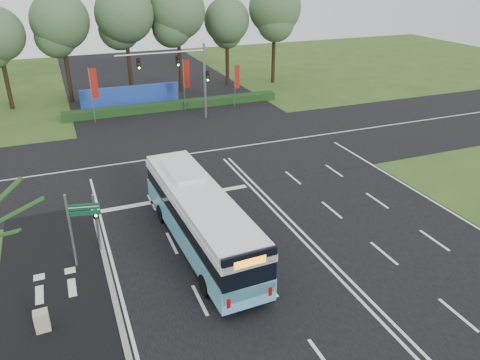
# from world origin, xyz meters

# --- Properties ---
(ground) EXTENTS (120.00, 120.00, 0.00)m
(ground) POSITION_xyz_m (0.00, 0.00, 0.00)
(ground) COLOR #31521B
(ground) RESTS_ON ground
(road_main) EXTENTS (20.00, 120.00, 0.04)m
(road_main) POSITION_xyz_m (0.00, 0.00, 0.02)
(road_main) COLOR black
(road_main) RESTS_ON ground
(road_cross) EXTENTS (120.00, 14.00, 0.05)m
(road_cross) POSITION_xyz_m (0.00, 12.00, 0.03)
(road_cross) COLOR black
(road_cross) RESTS_ON ground
(bike_path) EXTENTS (5.00, 18.00, 0.06)m
(bike_path) POSITION_xyz_m (-12.50, -3.00, 0.03)
(bike_path) COLOR black
(bike_path) RESTS_ON ground
(kerb_strip) EXTENTS (0.25, 18.00, 0.12)m
(kerb_strip) POSITION_xyz_m (-10.10, -3.00, 0.06)
(kerb_strip) COLOR gray
(kerb_strip) RESTS_ON ground
(city_bus) EXTENTS (3.00, 12.11, 3.45)m
(city_bus) POSITION_xyz_m (-5.23, -0.84, 1.74)
(city_bus) COLOR #59ADCF
(city_bus) RESTS_ON ground
(pedestrian_signal) EXTENTS (0.30, 0.41, 3.29)m
(pedestrian_signal) POSITION_xyz_m (-10.20, 0.65, 1.80)
(pedestrian_signal) COLOR gray
(pedestrian_signal) RESTS_ON ground
(street_sign) EXTENTS (1.52, 0.40, 3.96)m
(street_sign) POSITION_xyz_m (-11.12, -0.34, 2.50)
(street_sign) COLOR gray
(street_sign) RESTS_ON ground
(utility_cabinet) EXTENTS (0.59, 0.50, 0.95)m
(utility_cabinet) POSITION_xyz_m (-13.06, -4.40, 0.48)
(utility_cabinet) COLOR #BDB098
(utility_cabinet) RESTS_ON ground
(banner_flag_left) EXTENTS (0.72, 0.32, 5.14)m
(banner_flag_left) POSITION_xyz_m (-7.83, 23.06, 3.32)
(banner_flag_left) COLOR gray
(banner_flag_left) RESTS_ON ground
(banner_flag_mid) EXTENTS (0.72, 0.32, 5.15)m
(banner_flag_mid) POSITION_xyz_m (1.05, 23.69, 3.33)
(banner_flag_mid) COLOR gray
(banner_flag_mid) RESTS_ON ground
(banner_flag_right) EXTENTS (0.64, 0.21, 4.42)m
(banner_flag_right) POSITION_xyz_m (6.11, 22.89, 2.89)
(banner_flag_right) COLOR gray
(banner_flag_right) RESTS_ON ground
(traffic_light_gantry) EXTENTS (8.41, 0.28, 7.00)m
(traffic_light_gantry) POSITION_xyz_m (0.21, 20.50, 4.66)
(traffic_light_gantry) COLOR gray
(traffic_light_gantry) RESTS_ON ground
(hedge) EXTENTS (22.00, 1.20, 0.80)m
(hedge) POSITION_xyz_m (0.00, 24.50, 0.40)
(hedge) COLOR #123312
(hedge) RESTS_ON ground
(blue_hoarding) EXTENTS (10.00, 0.30, 2.20)m
(blue_hoarding) POSITION_xyz_m (-4.00, 27.00, 1.10)
(blue_hoarding) COLOR #1E3FA2
(blue_hoarding) RESTS_ON ground
(eucalyptus_row) EXTENTS (42.03, 7.72, 12.83)m
(eucalyptus_row) POSITION_xyz_m (-3.95, 31.73, 8.57)
(eucalyptus_row) COLOR black
(eucalyptus_row) RESTS_ON ground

